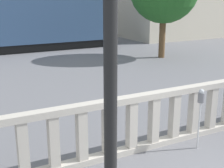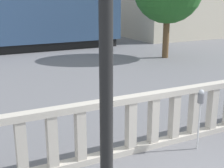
# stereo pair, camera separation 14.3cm
# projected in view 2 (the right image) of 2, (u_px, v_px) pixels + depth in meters

# --- Properties ---
(balustrade) EXTENTS (17.75, 0.24, 1.35)m
(balustrade) POSITION_uv_depth(u_px,v_px,m) (153.00, 120.00, 7.17)
(balustrade) COLOR #BCB5A8
(balustrade) RESTS_ON ground
(lamppost) EXTENTS (0.44, 0.44, 5.44)m
(lamppost) POSITION_uv_depth(u_px,v_px,m) (106.00, 62.00, 4.31)
(lamppost) COLOR black
(lamppost) RESTS_ON ground
(parking_meter) EXTENTS (0.14, 0.14, 1.44)m
(parking_meter) POSITION_uv_depth(u_px,v_px,m) (201.00, 103.00, 6.96)
(parking_meter) COLOR silver
(parking_meter) RESTS_ON ground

